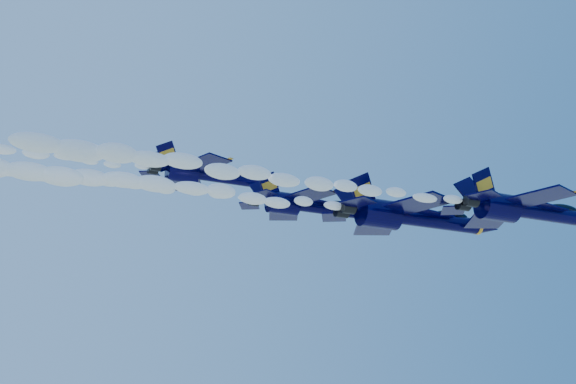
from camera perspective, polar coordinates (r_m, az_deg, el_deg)
name	(u,v)px	position (r m, az deg, el deg)	size (l,w,h in m)	color
jet_lead	(527,210)	(78.60, 16.64, -1.25)	(16.99, 13.94, 6.32)	black
smoke_trail_jet_lead	(262,175)	(65.13, -1.89, 1.24)	(39.19, 1.76, 1.58)	white
jet_second	(411,217)	(80.16, 8.77, -1.77)	(18.53, 15.20, 6.89)	black
smoke_trail_jet_second	(136,184)	(69.95, -10.74, 0.59)	(39.19, 1.92, 1.73)	white
jet_third	(309,206)	(83.62, 1.51, -0.99)	(14.98, 12.29, 5.57)	black
smoke_trail_jet_third	(53,175)	(76.83, -16.38, 1.19)	(39.19, 1.55, 1.39)	white
jet_fourth	(209,175)	(88.34, -5.63, 1.22)	(15.42, 12.65, 5.73)	black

